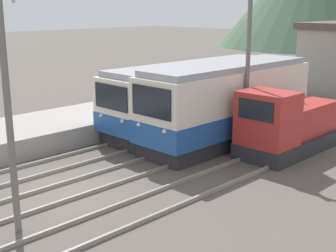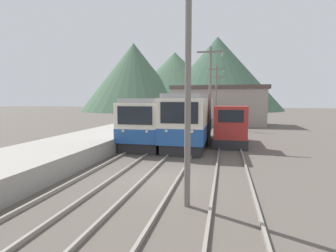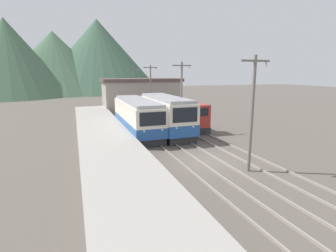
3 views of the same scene
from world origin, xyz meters
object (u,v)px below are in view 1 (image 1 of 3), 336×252
shunting_locomotive (287,126)px  catenary_mast_mid (248,65)px  commuter_train_left (195,98)px  catenary_mast_near (7,101)px  commuter_train_center (228,106)px

shunting_locomotive → catenary_mast_mid: 3.30m
commuter_train_left → catenary_mast_near: catenary_mast_near is taller
commuter_train_center → catenary_mast_near: catenary_mast_near is taller
commuter_train_center → commuter_train_left: bearing=164.2°
shunting_locomotive → catenary_mast_near: catenary_mast_near is taller
shunting_locomotive → commuter_train_left: bearing=176.8°
commuter_train_left → commuter_train_center: size_ratio=1.12×
catenary_mast_mid → catenary_mast_near: bearing=-90.0°
catenary_mast_near → commuter_train_center: bearing=97.2°
shunting_locomotive → catenary_mast_near: 12.75m
commuter_train_left → catenary_mast_mid: bearing=-18.0°
commuter_train_left → catenary_mast_mid: size_ratio=1.59×
commuter_train_left → commuter_train_center: 2.91m
shunting_locomotive → catenary_mast_mid: catenary_mast_mid is taller
commuter_train_center → shunting_locomotive: commuter_train_center is taller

